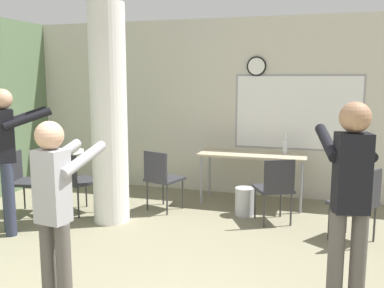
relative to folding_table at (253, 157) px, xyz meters
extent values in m
cube|color=beige|center=(-0.42, 0.57, 0.69)|extent=(8.00, 0.12, 2.80)
cylinder|color=black|center=(-0.05, 0.49, 1.34)|extent=(0.30, 0.03, 0.30)
cylinder|color=white|center=(-0.05, 0.48, 1.34)|extent=(0.26, 0.01, 0.25)
cube|color=#99999E|center=(0.59, 0.50, 0.64)|extent=(1.91, 0.01, 1.16)
cube|color=white|center=(0.59, 0.50, 0.64)|extent=(1.85, 0.02, 1.10)
cylinder|color=white|center=(-1.66, -1.29, 0.69)|extent=(0.47, 0.47, 2.80)
cube|color=tan|center=(0.00, 0.00, 0.04)|extent=(1.56, 0.62, 0.03)
cylinder|color=gray|center=(-0.72, -0.25, -0.34)|extent=(0.04, 0.04, 0.74)
cylinder|color=gray|center=(0.72, -0.25, -0.34)|extent=(0.04, 0.04, 0.74)
cylinder|color=gray|center=(-0.72, 0.25, -0.34)|extent=(0.04, 0.04, 0.74)
cylinder|color=gray|center=(0.72, 0.25, -0.34)|extent=(0.04, 0.04, 0.74)
cylinder|color=silver|center=(0.46, 0.09, 0.16)|extent=(0.07, 0.07, 0.21)
cylinder|color=silver|center=(0.46, 0.09, 0.31)|extent=(0.03, 0.03, 0.09)
cylinder|color=#B2B2B7|center=(-0.02, -0.56, -0.52)|extent=(0.26, 0.26, 0.38)
cube|color=#2D2D33|center=(-1.15, -0.64, -0.26)|extent=(0.56, 0.56, 0.04)
cube|color=#2D2D33|center=(-1.22, -0.84, -0.04)|extent=(0.38, 0.15, 0.40)
cylinder|color=#333333|center=(-0.92, -0.53, -0.50)|extent=(0.02, 0.02, 0.43)
cylinder|color=#333333|center=(-1.26, -0.42, -0.50)|extent=(0.02, 0.02, 0.43)
cylinder|color=#333333|center=(-1.04, -0.87, -0.50)|extent=(0.02, 0.02, 0.43)
cylinder|color=#333333|center=(-1.38, -0.76, -0.50)|extent=(0.02, 0.02, 0.43)
cube|color=#2D2D33|center=(0.39, -0.74, -0.26)|extent=(0.59, 0.59, 0.04)
cube|color=#2D2D33|center=(0.48, -0.92, -0.04)|extent=(0.37, 0.20, 0.40)
cylinder|color=#333333|center=(0.47, -0.50, -0.50)|extent=(0.02, 0.02, 0.43)
cylinder|color=#333333|center=(0.15, -0.66, -0.50)|extent=(0.02, 0.02, 0.43)
cylinder|color=#333333|center=(0.63, -0.82, -0.50)|extent=(0.02, 0.02, 0.43)
cylinder|color=#333333|center=(0.30, -0.98, -0.50)|extent=(0.02, 0.02, 0.43)
cube|color=#2D2D33|center=(-2.89, -1.35, -0.26)|extent=(0.52, 0.52, 0.04)
cube|color=#2D2D33|center=(-3.09, -1.39, -0.04)|extent=(0.10, 0.39, 0.40)
cylinder|color=#333333|center=(-2.67, -1.49, -0.50)|extent=(0.02, 0.02, 0.43)
cylinder|color=#333333|center=(-2.74, -1.14, -0.50)|extent=(0.02, 0.02, 0.43)
cylinder|color=#333333|center=(-3.03, -1.56, -0.50)|extent=(0.02, 0.02, 0.43)
cylinder|color=#333333|center=(-3.10, -1.21, -0.50)|extent=(0.02, 0.02, 0.43)
cube|color=#2D2D33|center=(-2.22, -1.09, -0.26)|extent=(0.59, 0.59, 0.04)
cube|color=#2D2D33|center=(-2.31, -1.28, -0.04)|extent=(0.37, 0.20, 0.40)
cylinder|color=#333333|center=(-1.98, -1.01, -0.50)|extent=(0.02, 0.02, 0.43)
cylinder|color=#333333|center=(-2.30, -0.85, -0.50)|extent=(0.02, 0.02, 0.43)
cylinder|color=#333333|center=(-2.14, -1.34, -0.50)|extent=(0.02, 0.02, 0.43)
cylinder|color=#333333|center=(-2.46, -1.18, -0.50)|extent=(0.02, 0.02, 0.43)
cube|color=#2D2D33|center=(1.34, -1.14, -0.26)|extent=(0.61, 0.61, 0.04)
cube|color=#2D2D33|center=(1.50, -1.26, -0.04)|extent=(0.25, 0.34, 0.40)
cylinder|color=#333333|center=(1.29, -0.89, -0.50)|extent=(0.02, 0.02, 0.43)
cylinder|color=#333333|center=(1.08, -1.19, -0.50)|extent=(0.02, 0.02, 0.43)
cylinder|color=#333333|center=(1.59, -1.09, -0.50)|extent=(0.02, 0.02, 0.43)
cylinder|color=#333333|center=(1.38, -1.39, -0.50)|extent=(0.02, 0.02, 0.43)
cylinder|color=#514C47|center=(1.26, -2.82, -0.28)|extent=(0.13, 0.13, 0.86)
cylinder|color=#514C47|center=(1.10, -2.86, -0.28)|extent=(0.13, 0.13, 0.86)
cube|color=black|center=(1.18, -2.84, 0.46)|extent=(0.29, 0.25, 0.61)
sphere|color=#997051|center=(1.18, -2.84, 0.88)|extent=(0.23, 0.23, 0.23)
cylinder|color=black|center=(1.26, -2.57, 0.66)|extent=(0.21, 0.55, 0.25)
cylinder|color=black|center=(0.99, -2.63, 0.66)|extent=(0.21, 0.55, 0.25)
cube|color=white|center=(0.94, -2.39, 0.66)|extent=(0.06, 0.13, 0.04)
cylinder|color=#2D3347|center=(-2.57, -2.13, -0.27)|extent=(0.13, 0.13, 0.89)
cylinder|color=#2D3347|center=(-2.69, -2.01, -0.27)|extent=(0.13, 0.13, 0.89)
cube|color=black|center=(-2.63, -2.07, 0.49)|extent=(0.33, 0.33, 0.63)
sphere|color=tan|center=(-2.63, -2.07, 0.92)|extent=(0.24, 0.24, 0.24)
cylinder|color=black|center=(-2.35, -1.99, 0.69)|extent=(0.46, 0.46, 0.25)
cylinder|color=black|center=(-2.56, -1.79, 0.69)|extent=(0.46, 0.46, 0.25)
cylinder|color=#514C47|center=(-0.91, -3.53, -0.31)|extent=(0.12, 0.12, 0.79)
cylinder|color=#514C47|center=(-1.06, -3.51, -0.31)|extent=(0.12, 0.12, 0.79)
cube|color=#99999E|center=(-0.99, -3.52, 0.36)|extent=(0.26, 0.21, 0.56)
sphere|color=tan|center=(-0.99, -3.52, 0.75)|extent=(0.21, 0.21, 0.21)
cylinder|color=#99999E|center=(-0.83, -3.32, 0.55)|extent=(0.15, 0.50, 0.23)
cylinder|color=#99999E|center=(-1.08, -3.28, 0.55)|extent=(0.15, 0.50, 0.23)
cube|color=white|center=(-1.05, -3.06, 0.55)|extent=(0.05, 0.13, 0.04)
camera|label=1|loc=(0.93, -6.22, 1.18)|focal=40.00mm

